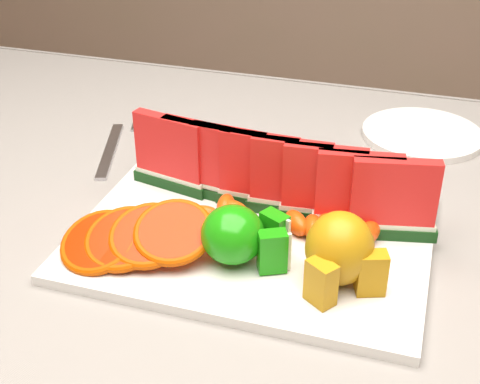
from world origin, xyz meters
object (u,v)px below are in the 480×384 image
object	(u,v)px
pear_cluster	(340,252)
side_plate	(422,134)
apple_cluster	(240,236)
fork	(113,148)
platter	(253,236)

from	to	relation	value
pear_cluster	side_plate	size ratio (longest dim) A/B	0.53
apple_cluster	fork	bearing A→B (deg)	140.17
apple_cluster	side_plate	xyz separation A→B (m)	(0.17, 0.40, -0.04)
platter	pear_cluster	distance (m)	0.13
pear_cluster	fork	size ratio (longest dim) A/B	0.52
side_plate	apple_cluster	bearing A→B (deg)	-112.70
platter	apple_cluster	size ratio (longest dim) A/B	4.02
side_plate	fork	bearing A→B (deg)	-157.62
apple_cluster	side_plate	distance (m)	0.43
apple_cluster	side_plate	size ratio (longest dim) A/B	0.53
fork	side_plate	bearing A→B (deg)	22.38
platter	side_plate	distance (m)	0.38
apple_cluster	pear_cluster	distance (m)	0.11
pear_cluster	side_plate	distance (m)	0.41
side_plate	fork	distance (m)	0.46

